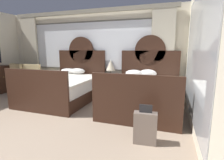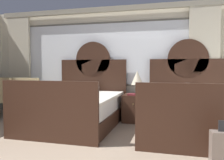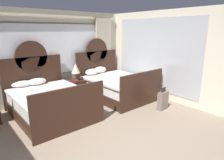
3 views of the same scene
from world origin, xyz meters
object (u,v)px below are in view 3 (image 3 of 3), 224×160
(bed_near_mirror, at_px, (116,85))
(table_lamp_on_nightstand, at_px, (76,68))
(suitcase_on_floor, at_px, (163,100))
(nightstand_between_beds, at_px, (75,90))
(book_on_nightstand, at_px, (75,81))
(bed_near_window, at_px, (49,101))

(bed_near_mirror, bearing_deg, table_lamp_on_nightstand, 149.12)
(suitcase_on_floor, bearing_deg, nightstand_between_beds, 121.33)
(table_lamp_on_nightstand, relative_size, book_on_nightstand, 2.04)
(table_lamp_on_nightstand, bearing_deg, nightstand_between_beds, -179.65)
(table_lamp_on_nightstand, bearing_deg, bed_near_mirror, -30.88)
(table_lamp_on_nightstand, distance_m, book_on_nightstand, 0.38)
(bed_near_window, bearing_deg, table_lamp_on_nightstand, 29.05)
(bed_near_window, bearing_deg, suitcase_on_floor, -33.08)
(nightstand_between_beds, bearing_deg, bed_near_mirror, -29.95)
(suitcase_on_floor, bearing_deg, bed_near_mirror, 99.54)
(book_on_nightstand, bearing_deg, suitcase_on_floor, -56.50)
(bed_near_mirror, xyz_separation_m, nightstand_between_beds, (-1.12, 0.64, -0.08))
(book_on_nightstand, xyz_separation_m, suitcase_on_floor, (1.45, -2.19, -0.37))
(bed_near_mirror, distance_m, book_on_nightstand, 1.31)
(bed_near_window, bearing_deg, bed_near_mirror, 0.11)
(table_lamp_on_nightstand, bearing_deg, book_on_nightstand, -131.65)
(bed_near_window, bearing_deg, nightstand_between_beds, 29.91)
(table_lamp_on_nightstand, bearing_deg, bed_near_window, -150.95)
(bed_near_window, height_order, bed_near_mirror, same)
(nightstand_between_beds, relative_size, table_lamp_on_nightstand, 1.14)
(book_on_nightstand, height_order, suitcase_on_floor, book_on_nightstand)
(nightstand_between_beds, bearing_deg, book_on_nightstand, -116.80)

